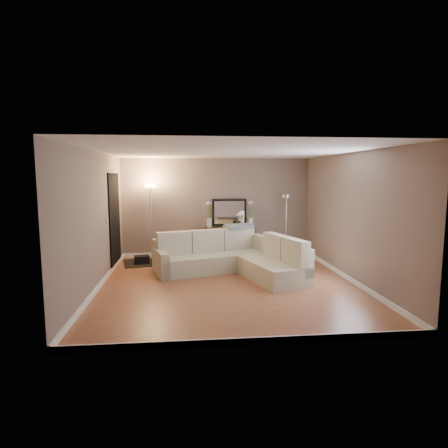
{
  "coord_description": "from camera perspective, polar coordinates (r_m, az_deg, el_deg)",
  "views": [
    {
      "loc": [
        -0.82,
        -7.2,
        2.14
      ],
      "look_at": [
        0.0,
        0.8,
        1.1
      ],
      "focal_mm": 30.0,
      "sensor_mm": 36.0,
      "label": 1
    }
  ],
  "objects": [
    {
      "name": "leaning_mirror",
      "position": [
        9.96,
        0.81,
        1.78
      ],
      "size": [
        0.92,
        0.07,
        0.72
      ],
      "color": "black",
      "rests_on": "console_table"
    },
    {
      "name": "wall_right",
      "position": [
        7.98,
        18.86,
        0.93
      ],
      "size": [
        0.02,
        5.5,
        2.6
      ],
      "primitive_type": "cube",
      "color": "#7C6A5F",
      "rests_on": "ground"
    },
    {
      "name": "wall_front",
      "position": [
        4.59,
        4.51,
        -3.18
      ],
      "size": [
        5.0,
        0.02,
        2.6
      ],
      "primitive_type": "cube",
      "color": "#7C6A5F",
      "rests_on": "ground"
    },
    {
      "name": "baseboard_right",
      "position": [
        8.19,
        18.33,
        -7.79
      ],
      "size": [
        0.03,
        5.5,
        0.1
      ],
      "primitive_type": "cube",
      "color": "white",
      "rests_on": "ground"
    },
    {
      "name": "flower_vase_left",
      "position": [
        9.74,
        -2.26,
        1.18
      ],
      "size": [
        0.15,
        0.12,
        0.69
      ],
      "color": "silver",
      "rests_on": "console_table"
    },
    {
      "name": "baseboard_left",
      "position": [
        7.68,
        -18.36,
        -8.8
      ],
      "size": [
        0.03,
        5.5,
        0.1
      ],
      "primitive_type": "cube",
      "color": "white",
      "rests_on": "ground"
    },
    {
      "name": "floor_lamp_unlit",
      "position": [
        9.95,
        9.47,
        1.64
      ],
      "size": [
        0.29,
        0.29,
        1.65
      ],
      "color": "silver",
      "rests_on": "floor"
    },
    {
      "name": "table_decor",
      "position": [
        9.8,
        0.96,
        -0.29
      ],
      "size": [
        0.55,
        0.13,
        0.13
      ],
      "color": "orange",
      "rests_on": "console_table"
    },
    {
      "name": "charcoal_rug",
      "position": [
        9.53,
        -11.23,
        -5.71
      ],
      "size": [
        1.42,
        1.18,
        0.02
      ],
      "primitive_type": "cube",
      "rotation": [
        0.0,
        0.0,
        0.2
      ],
      "color": "black",
      "rests_on": "floor"
    },
    {
      "name": "wall_back",
      "position": [
        10.03,
        -1.14,
        2.56
      ],
      "size": [
        5.0,
        0.02,
        2.6
      ],
      "primitive_type": "cube",
      "color": "#7C6A5F",
      "rests_on": "ground"
    },
    {
      "name": "black_bag",
      "position": [
        9.39,
        -12.41,
        -5.43
      ],
      "size": [
        0.4,
        0.32,
        0.23
      ],
      "primitive_type": "cube",
      "rotation": [
        0.0,
        0.0,
        0.2
      ],
      "color": "black",
      "rests_on": "charcoal_rug"
    },
    {
      "name": "floor",
      "position": [
        7.56,
        0.62,
        -9.12
      ],
      "size": [
        5.0,
        5.5,
        0.01
      ],
      "primitive_type": "cube",
      "color": "#955436",
      "rests_on": "ground"
    },
    {
      "name": "throw_blanket",
      "position": [
        8.95,
        2.37,
        -0.32
      ],
      "size": [
        0.74,
        0.58,
        0.09
      ],
      "primitive_type": "cube",
      "rotation": [
        0.1,
        0.0,
        0.35
      ],
      "color": "slate",
      "rests_on": "sectional_sofa"
    },
    {
      "name": "baseboard_back",
      "position": [
        10.19,
        -1.11,
        -4.48
      ],
      "size": [
        5.0,
        0.03,
        0.1
      ],
      "primitive_type": "cube",
      "color": "white",
      "rests_on": "ground"
    },
    {
      "name": "ceiling",
      "position": [
        7.26,
        0.65,
        11.04
      ],
      "size": [
        5.0,
        5.5,
        0.01
      ],
      "primitive_type": "cube",
      "color": "white",
      "rests_on": "ground"
    },
    {
      "name": "floor_lamp_lit",
      "position": [
        9.69,
        -11.05,
        2.61
      ],
      "size": [
        0.32,
        0.32,
        1.93
      ],
      "color": "silver",
      "rests_on": "floor"
    },
    {
      "name": "doorway",
      "position": [
        9.12,
        -16.3,
        0.52
      ],
      "size": [
        0.02,
        1.2,
        2.2
      ],
      "primitive_type": "cube",
      "color": "black",
      "rests_on": "ground"
    },
    {
      "name": "wall_left",
      "position": [
        7.45,
        -18.93,
        0.49
      ],
      "size": [
        0.02,
        5.5,
        2.6
      ],
      "primitive_type": "cube",
      "color": "#7C6A5F",
      "rests_on": "ground"
    },
    {
      "name": "flower_vase_right",
      "position": [
        9.9,
        4.11,
        1.27
      ],
      "size": [
        0.15,
        0.12,
        0.69
      ],
      "color": "silver",
      "rests_on": "console_table"
    },
    {
      "name": "console_table",
      "position": [
        9.88,
        0.48,
        -2.47
      ],
      "size": [
        1.31,
        0.39,
        0.8
      ],
      "color": "black",
      "rests_on": "floor"
    },
    {
      "name": "sectional_sofa",
      "position": [
        8.3,
        1.41,
        -5.19
      ],
      "size": [
        3.2,
        2.62,
        0.91
      ],
      "color": "beige",
      "rests_on": "floor"
    },
    {
      "name": "switch_plate",
      "position": [
        8.28,
        -17.38,
        0.51
      ],
      "size": [
        0.02,
        0.08,
        0.12
      ],
      "primitive_type": "cube",
      "color": "white",
      "rests_on": "ground"
    },
    {
      "name": "baseboard_front",
      "position": [
        5.0,
        4.31,
        -17.36
      ],
      "size": [
        5.0,
        0.03,
        0.1
      ],
      "primitive_type": "cube",
      "color": "white",
      "rests_on": "ground"
    }
  ]
}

